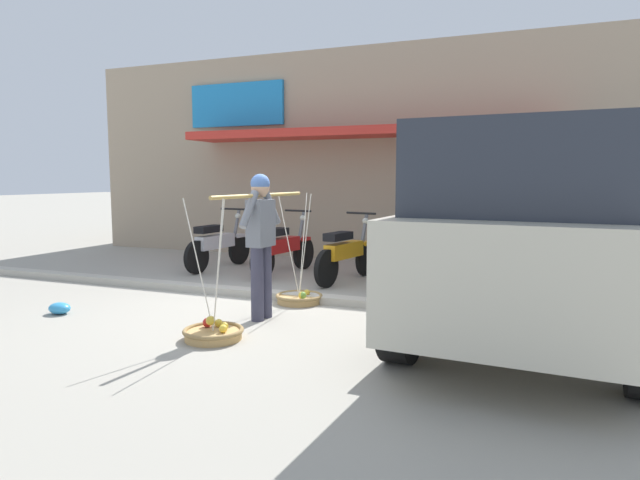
# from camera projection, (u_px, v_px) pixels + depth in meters

# --- Properties ---
(ground_plane) EXTENTS (90.00, 90.00, 0.00)m
(ground_plane) POSITION_uv_depth(u_px,v_px,m) (269.00, 311.00, 6.84)
(ground_plane) COLOR #9E998C
(sidewalk_curb) EXTENTS (20.00, 0.24, 0.10)m
(sidewalk_curb) POSITION_uv_depth(u_px,v_px,m) (292.00, 296.00, 7.48)
(sidewalk_curb) COLOR #BAB4A5
(sidewalk_curb) RESTS_ON ground
(fruit_vendor) EXTENTS (0.22, 1.86, 1.70)m
(fruit_vendor) POSITION_uv_depth(u_px,v_px,m) (261.00, 236.00, 6.37)
(fruit_vendor) COLOR #38384C
(fruit_vendor) RESTS_ON ground
(fruit_basket_left_side) EXTENTS (0.62, 0.62, 1.45)m
(fruit_basket_left_side) POSITION_uv_depth(u_px,v_px,m) (299.00, 297.00, 7.30)
(fruit_basket_left_side) COLOR tan
(fruit_basket_left_side) RESTS_ON ground
(fruit_basket_right_side) EXTENTS (0.62, 0.62, 1.45)m
(fruit_basket_right_side) POSITION_uv_depth(u_px,v_px,m) (213.00, 332.00, 5.65)
(fruit_basket_right_side) COLOR tan
(fruit_basket_right_side) RESTS_ON ground
(motorcycle_nearest_shop) EXTENTS (0.54, 1.82, 1.09)m
(motorcycle_nearest_shop) POSITION_uv_depth(u_px,v_px,m) (218.00, 244.00, 9.98)
(motorcycle_nearest_shop) COLOR black
(motorcycle_nearest_shop) RESTS_ON ground
(motorcycle_second_in_row) EXTENTS (0.54, 1.81, 1.09)m
(motorcycle_second_in_row) POSITION_uv_depth(u_px,v_px,m) (283.00, 248.00, 9.44)
(motorcycle_second_in_row) COLOR black
(motorcycle_second_in_row) RESTS_ON ground
(motorcycle_third_in_row) EXTENTS (0.57, 1.80, 1.09)m
(motorcycle_third_in_row) POSITION_uv_depth(u_px,v_px,m) (346.00, 253.00, 8.77)
(motorcycle_third_in_row) COLOR black
(motorcycle_third_in_row) RESTS_ON ground
(motorcycle_end_of_row) EXTENTS (0.54, 1.82, 1.09)m
(motorcycle_end_of_row) POSITION_uv_depth(u_px,v_px,m) (418.00, 256.00, 8.53)
(motorcycle_end_of_row) COLOR black
(motorcycle_end_of_row) RESTS_ON ground
(parked_truck) EXTENTS (2.38, 4.91, 2.10)m
(parked_truck) POSITION_uv_depth(u_px,v_px,m) (532.00, 228.00, 5.71)
(parked_truck) COLOR beige
(parked_truck) RESTS_ON ground
(storefront_building) EXTENTS (13.00, 6.00, 4.20)m
(storefront_building) POSITION_uv_depth(u_px,v_px,m) (399.00, 159.00, 13.09)
(storefront_building) COLOR tan
(storefront_building) RESTS_ON ground
(plastic_litter_bag) EXTENTS (0.28, 0.22, 0.14)m
(plastic_litter_bag) POSITION_uv_depth(u_px,v_px,m) (60.00, 308.00, 6.71)
(plastic_litter_bag) COLOR #3393D1
(plastic_litter_bag) RESTS_ON ground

